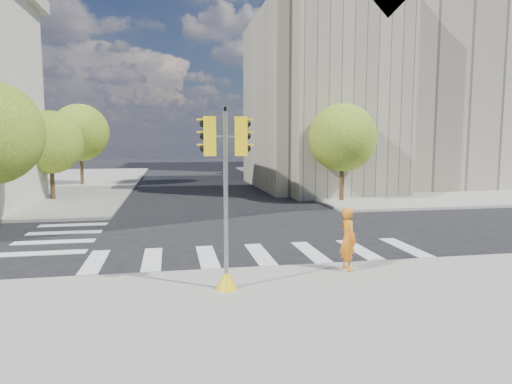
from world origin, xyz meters
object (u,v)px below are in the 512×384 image
lamp_near (329,130)px  photographer (348,239)px  lamp_far (281,133)px  traffic_signal (226,214)px

lamp_near → photographer: (-6.07, -18.83, -3.51)m
lamp_far → photographer: lamp_far is taller
lamp_far → photographer: (-6.07, -32.83, -3.51)m
lamp_near → traffic_signal: bearing=-116.1°
lamp_near → photographer: 20.09m
lamp_near → photographer: size_ratio=4.41×
photographer → lamp_near: bearing=-24.8°
lamp_far → lamp_near: bearing=-90.0°
traffic_signal → photographer: size_ratio=2.47×
lamp_far → traffic_signal: size_ratio=1.79×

